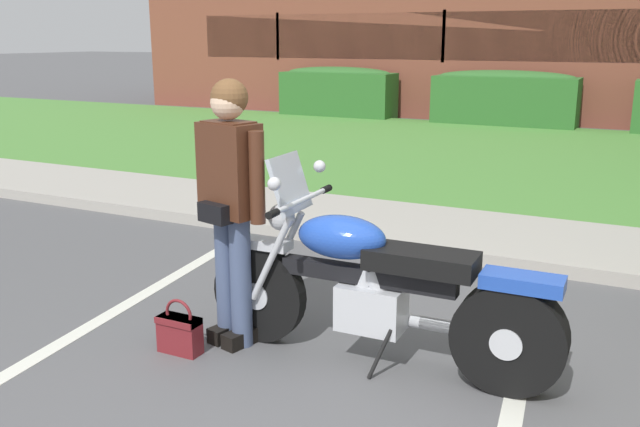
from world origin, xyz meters
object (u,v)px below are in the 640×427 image
at_px(motorcycle, 388,290).
at_px(hedge_center_left, 504,97).
at_px(rider_person, 230,195).
at_px(handbag, 180,331).
at_px(hedge_left, 338,91).

xyz_separation_m(motorcycle, hedge_center_left, (-1.82, 11.96, 0.16)).
relative_size(rider_person, handbag, 4.74).
relative_size(motorcycle, handbag, 6.23).
xyz_separation_m(rider_person, hedge_left, (-4.87, 12.08, -0.34)).
relative_size(handbag, hedge_left, 0.13).
bearing_deg(hedge_center_left, rider_person, -86.18).
distance_m(handbag, hedge_left, 13.23).
bearing_deg(rider_person, hedge_center_left, 93.82).
bearing_deg(motorcycle, handbag, -161.40).
bearing_deg(handbag, motorcycle, 18.60).
relative_size(handbag, hedge_center_left, 0.12).
bearing_deg(motorcycle, rider_person, -172.99).
bearing_deg(rider_person, motorcycle, 7.01).
relative_size(rider_person, hedge_left, 0.60).
bearing_deg(motorcycle, hedge_left, 116.18).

